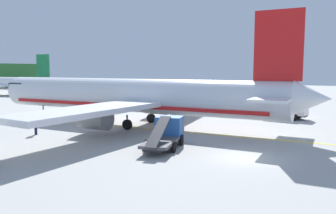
{
  "coord_description": "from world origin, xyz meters",
  "views": [
    {
      "loc": [
        -24.24,
        -5.52,
        6.53
      ],
      "look_at": [
        6.32,
        9.14,
        2.69
      ],
      "focal_mm": 36.16,
      "sensor_mm": 36.0,
      "label": 1
    }
  ],
  "objects": [
    {
      "name": "apron_guide_line",
      "position": [
        7.73,
        10.44,
        0.01
      ],
      "size": [
        0.3,
        60.0,
        0.01
      ],
      "primitive_type": "cube",
      "color": "yellow",
      "rests_on": "ground"
    },
    {
      "name": "crew_marshaller",
      "position": [
        3.65,
        8.92,
        1.03
      ],
      "size": [
        0.25,
        0.63,
        1.74
      ],
      "color": "#191E33",
      "rests_on": "ground"
    },
    {
      "name": "airliner_mid_apron",
      "position": [
        34.24,
        68.51,
        2.81
      ],
      "size": [
        28.77,
        34.63,
        9.88
      ],
      "color": "white",
      "rests_on": "ground"
    },
    {
      "name": "service_truck_catering",
      "position": [
        22.27,
        0.06,
        1.63
      ],
      "size": [
        3.31,
        6.3,
        2.98
      ],
      "color": "white",
      "rests_on": "ground"
    },
    {
      "name": "airliner_foreground",
      "position": [
        8.87,
        14.87,
        3.39
      ],
      "size": [
        34.69,
        41.66,
        11.9
      ],
      "color": "silver",
      "rests_on": "ground"
    },
    {
      "name": "service_truck_fuel",
      "position": [
        1.06,
        6.76,
        1.18
      ],
      "size": [
        6.6,
        3.25,
        2.61
      ],
      "color": "#2659A5",
      "rests_on": "ground"
    },
    {
      "name": "crew_loader_left",
      "position": [
        -0.04,
        20.69,
        1.02
      ],
      "size": [
        0.23,
        0.63,
        1.73
      ],
      "color": "#191E33",
      "rests_on": "ground"
    }
  ]
}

